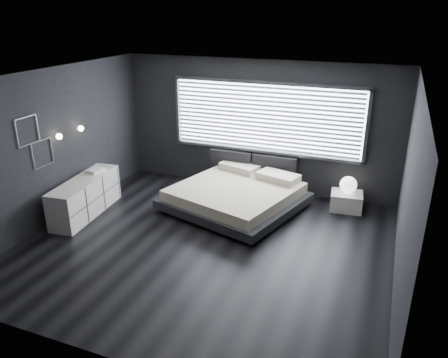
% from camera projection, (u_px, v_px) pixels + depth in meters
% --- Properties ---
extents(room, '(6.04, 6.00, 2.80)m').
position_uv_depth(room, '(204.00, 168.00, 6.90)').
color(room, black).
rests_on(room, ground).
extents(window, '(4.14, 0.09, 1.52)m').
position_uv_depth(window, '(265.00, 118.00, 9.09)').
color(window, white).
rests_on(window, ground).
extents(headboard, '(1.96, 0.16, 0.52)m').
position_uv_depth(headboard, '(252.00, 165.00, 9.50)').
color(headboard, black).
rests_on(headboard, ground).
extents(sconce_near, '(0.18, 0.11, 0.11)m').
position_uv_depth(sconce_near, '(59.00, 136.00, 7.86)').
color(sconce_near, silver).
rests_on(sconce_near, ground).
extents(sconce_far, '(0.18, 0.11, 0.11)m').
position_uv_depth(sconce_far, '(81.00, 128.00, 8.37)').
color(sconce_far, silver).
rests_on(sconce_far, ground).
extents(wall_art_upper, '(0.01, 0.48, 0.48)m').
position_uv_depth(wall_art_upper, '(28.00, 131.00, 7.28)').
color(wall_art_upper, '#47474C').
rests_on(wall_art_upper, ground).
extents(wall_art_lower, '(0.01, 0.48, 0.48)m').
position_uv_depth(wall_art_lower, '(43.00, 153.00, 7.67)').
color(wall_art_lower, '#47474C').
rests_on(wall_art_lower, ground).
extents(bed, '(2.88, 2.81, 0.61)m').
position_uv_depth(bed, '(236.00, 195.00, 8.70)').
color(bed, black).
rests_on(bed, ground).
extents(nightstand, '(0.66, 0.56, 0.35)m').
position_uv_depth(nightstand, '(346.00, 201.00, 8.67)').
color(nightstand, silver).
rests_on(nightstand, ground).
extents(orb_lamp, '(0.33, 0.33, 0.33)m').
position_uv_depth(orb_lamp, '(348.00, 185.00, 8.58)').
color(orb_lamp, white).
rests_on(orb_lamp, nightstand).
extents(dresser, '(0.69, 1.84, 0.72)m').
position_uv_depth(dresser, '(86.00, 197.00, 8.42)').
color(dresser, silver).
rests_on(dresser, ground).
extents(book_stack, '(0.32, 0.38, 0.07)m').
position_uv_depth(book_stack, '(96.00, 171.00, 8.65)').
color(book_stack, white).
rests_on(book_stack, dresser).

